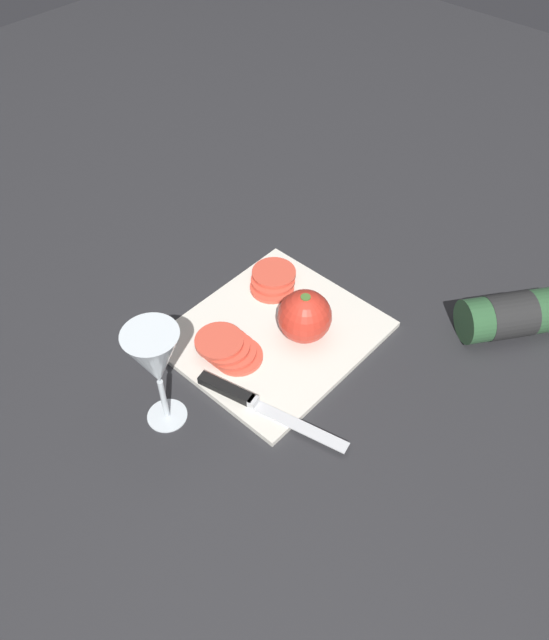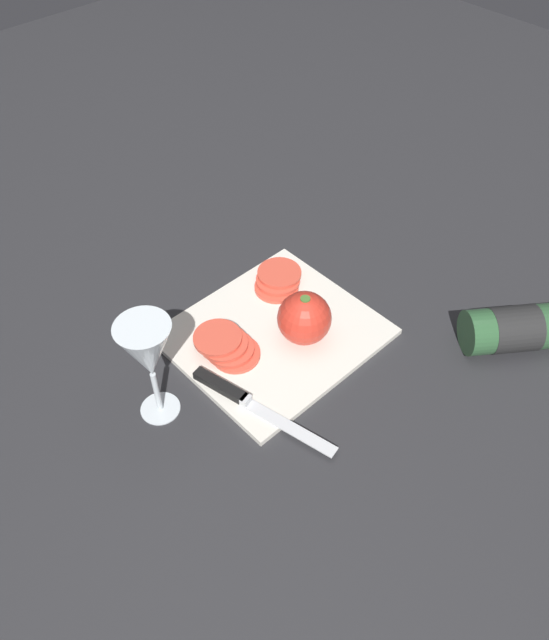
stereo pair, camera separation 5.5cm
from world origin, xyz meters
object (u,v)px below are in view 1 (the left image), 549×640
at_px(wine_glass, 156,362).
at_px(knife, 242,397).
at_px(whole_tomato, 305,316).
at_px(wine_bottle, 523,313).
at_px(tomato_slice_stack_far, 273,280).
at_px(tomato_slice_stack_near, 229,349).

height_order(wine_glass, knife, wine_glass).
xyz_separation_m(wine_glass, whole_tomato, (-0.26, 0.05, -0.08)).
xyz_separation_m(wine_bottle, whole_tomato, (0.27, -0.26, 0.02)).
relative_size(whole_tomato, tomato_slice_stack_far, 0.92).
bearing_deg(tomato_slice_stack_far, whole_tomato, 65.33).
distance_m(whole_tomato, knife, 0.17).
relative_size(wine_glass, tomato_slice_stack_far, 1.90).
bearing_deg(wine_glass, whole_tomato, 168.98).
distance_m(wine_bottle, whole_tomato, 0.37).
bearing_deg(tomato_slice_stack_near, knife, 57.71).
bearing_deg(tomato_slice_stack_near, tomato_slice_stack_far, -160.92).
bearing_deg(tomato_slice_stack_far, wine_bottle, 118.97).
bearing_deg(wine_bottle, wine_glass, -30.33).
xyz_separation_m(whole_tomato, tomato_slice_stack_far, (-0.06, -0.12, -0.03)).
bearing_deg(tomato_slice_stack_near, whole_tomato, 151.55).
distance_m(wine_glass, tomato_slice_stack_far, 0.34).
relative_size(wine_glass, tomato_slice_stack_near, 1.67).
height_order(wine_bottle, whole_tomato, whole_tomato).
relative_size(knife, tomato_slice_stack_near, 2.25).
relative_size(wine_bottle, knife, 1.13).
bearing_deg(wine_glass, tomato_slice_stack_far, -167.34).
bearing_deg(knife, whole_tomato, 83.11).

